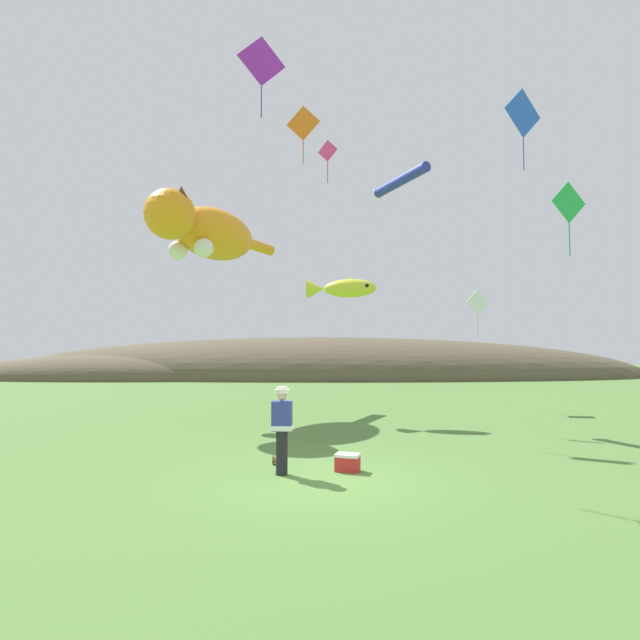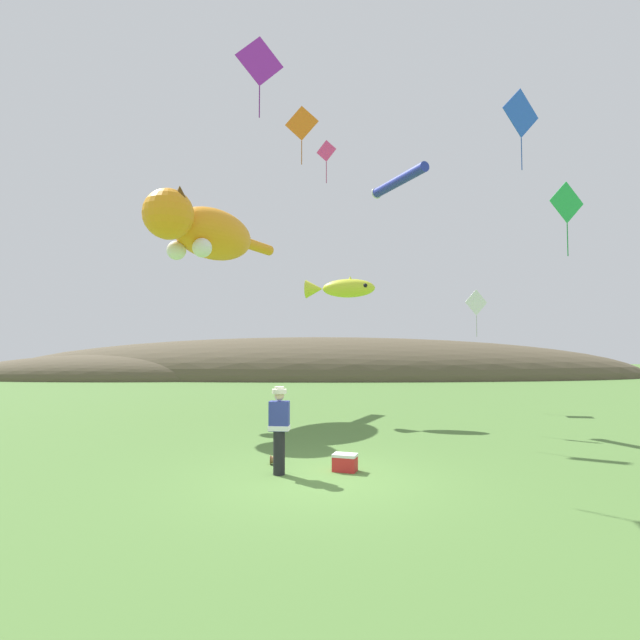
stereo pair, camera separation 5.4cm
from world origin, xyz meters
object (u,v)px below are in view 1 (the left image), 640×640
at_px(kite_spool, 275,460).
at_px(kite_diamond_blue, 522,114).
at_px(picnic_cooler, 347,462).
at_px(kite_diamond_white, 477,303).
at_px(kite_diamond_pink, 327,151).
at_px(kite_giant_cat, 205,232).
at_px(kite_fish_windsock, 342,288).
at_px(kite_diamond_violet, 261,62).
at_px(kite_diamond_green, 568,203).
at_px(kite_diamond_orange, 302,124).
at_px(festival_attendant, 281,427).
at_px(kite_tube_streamer, 399,181).

bearing_deg(kite_spool, kite_diamond_blue, 19.28).
distance_m(picnic_cooler, kite_diamond_blue, 10.54).
bearing_deg(kite_diamond_white, kite_diamond_pink, -172.27).
bearing_deg(kite_diamond_white, kite_spool, -127.60).
xyz_separation_m(kite_giant_cat, kite_diamond_pink, (4.67, 1.29, 3.65)).
distance_m(picnic_cooler, kite_diamond_white, 12.88).
relative_size(picnic_cooler, kite_fish_windsock, 0.22).
bearing_deg(kite_diamond_violet, kite_diamond_green, -1.02).
height_order(kite_diamond_violet, kite_diamond_pink, kite_diamond_violet).
distance_m(kite_fish_windsock, kite_diamond_orange, 6.27).
distance_m(kite_fish_windsock, kite_diamond_pink, 6.31).
relative_size(picnic_cooler, kite_diamond_orange, 0.26).
distance_m(picnic_cooler, kite_diamond_violet, 11.00).
height_order(kite_giant_cat, kite_diamond_green, kite_giant_cat).
bearing_deg(kite_diamond_blue, kite_diamond_white, 81.85).
relative_size(kite_spool, kite_fish_windsock, 0.08).
bearing_deg(festival_attendant, kite_giant_cat, 112.52).
relative_size(kite_giant_cat, kite_diamond_violet, 3.05).
distance_m(kite_tube_streamer, kite_diamond_pink, 4.10).
height_order(kite_diamond_blue, kite_diamond_pink, kite_diamond_pink).
height_order(festival_attendant, kite_diamond_orange, kite_diamond_orange).
distance_m(kite_diamond_blue, kite_diamond_white, 8.97).
height_order(kite_fish_windsock, kite_diamond_violet, kite_diamond_violet).
xyz_separation_m(kite_tube_streamer, kite_diamond_orange, (-3.50, 0.27, 2.25)).
bearing_deg(picnic_cooler, kite_diamond_pink, 91.53).
relative_size(festival_attendant, picnic_cooler, 3.13).
xyz_separation_m(kite_giant_cat, kite_diamond_blue, (9.94, -5.48, 2.03)).
xyz_separation_m(kite_spool, kite_diamond_blue, (6.55, 2.29, 8.89)).
bearing_deg(picnic_cooler, kite_diamond_blue, 29.95).
height_order(picnic_cooler, kite_giant_cat, kite_giant_cat).
xyz_separation_m(picnic_cooler, kite_diamond_pink, (-0.26, 9.66, 10.43)).
bearing_deg(kite_fish_windsock, kite_diamond_green, -38.18).
relative_size(kite_giant_cat, kite_diamond_orange, 3.21).
distance_m(picnic_cooler, kite_tube_streamer, 11.29).
bearing_deg(picnic_cooler, kite_diamond_green, 24.75).
xyz_separation_m(festival_attendant, kite_diamond_pink, (1.09, 9.93, 9.66)).
xyz_separation_m(festival_attendant, kite_giant_cat, (-3.58, 8.64, 6.01)).
bearing_deg(kite_diamond_orange, kite_tube_streamer, -4.37).
height_order(kite_tube_streamer, kite_diamond_violet, kite_diamond_violet).
distance_m(kite_giant_cat, kite_diamond_violet, 7.00).
relative_size(picnic_cooler, kite_giant_cat, 0.08).
relative_size(kite_tube_streamer, kite_diamond_green, 1.50).
height_order(kite_fish_windsock, kite_diamond_blue, kite_diamond_blue).
distance_m(kite_giant_cat, kite_diamond_pink, 6.07).
bearing_deg(kite_giant_cat, kite_diamond_orange, -13.27).
bearing_deg(kite_diamond_white, kite_diamond_orange, -157.42).
height_order(festival_attendant, kite_diamond_pink, kite_diamond_pink).
height_order(kite_giant_cat, kite_diamond_violet, kite_diamond_violet).
bearing_deg(festival_attendant, kite_tube_streamer, 63.95).
bearing_deg(kite_spool, kite_diamond_white, 52.40).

